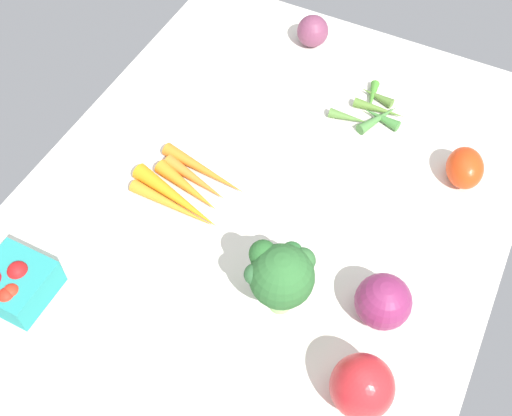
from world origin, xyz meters
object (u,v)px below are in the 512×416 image
(okra_pile, at_px, (374,111))
(red_onion_near_basket, at_px, (313,31))
(red_onion_center, at_px, (383,302))
(roma_tomato, at_px, (465,168))
(broccoli_head, at_px, (281,274))
(bell_pepper_red, at_px, (362,387))
(carrot_bunch, at_px, (187,189))
(berry_basket, at_px, (15,283))

(okra_pile, bearing_deg, red_onion_near_basket, -125.70)
(red_onion_center, distance_m, roma_tomato, 0.30)
(red_onion_center, bearing_deg, broccoli_head, -71.42)
(red_onion_center, relative_size, bell_pepper_red, 0.87)
(roma_tomato, xyz_separation_m, bell_pepper_red, (0.42, -0.02, 0.02))
(roma_tomato, bearing_deg, carrot_bunch, -78.99)
(okra_pile, bearing_deg, bell_pepper_red, 18.13)
(carrot_bunch, distance_m, broccoli_head, 0.26)
(roma_tomato, xyz_separation_m, broccoli_head, (0.34, -0.17, 0.05))
(red_onion_center, bearing_deg, red_onion_near_basket, -146.98)
(okra_pile, relative_size, berry_basket, 1.38)
(carrot_bunch, height_order, bell_pepper_red, bell_pepper_red)
(okra_pile, height_order, broccoli_head, broccoli_head)
(carrot_bunch, xyz_separation_m, red_onion_near_basket, (-0.44, 0.03, 0.02))
(red_onion_center, height_order, red_onion_near_basket, red_onion_center)
(red_onion_near_basket, xyz_separation_m, bell_pepper_red, (0.63, 0.34, 0.02))
(carrot_bunch, height_order, berry_basket, berry_basket)
(red_onion_center, bearing_deg, bell_pepper_red, 7.64)
(broccoli_head, distance_m, bell_pepper_red, 0.18)
(broccoli_head, height_order, red_onion_near_basket, broccoli_head)
(red_onion_near_basket, bearing_deg, red_onion_center, 33.02)
(carrot_bunch, relative_size, red_onion_center, 2.29)
(red_onion_center, xyz_separation_m, broccoli_head, (0.05, -0.14, 0.04))
(okra_pile, xyz_separation_m, red_onion_center, (0.37, 0.15, 0.03))
(carrot_bunch, bearing_deg, red_onion_near_basket, 175.83)
(okra_pile, relative_size, broccoli_head, 1.03)
(roma_tomato, relative_size, red_onion_near_basket, 1.23)
(red_onion_center, relative_size, red_onion_near_basket, 1.29)
(carrot_bunch, bearing_deg, berry_basket, -25.12)
(berry_basket, distance_m, red_onion_near_basket, 0.72)
(okra_pile, relative_size, roma_tomato, 1.72)
(okra_pile, xyz_separation_m, berry_basket, (0.58, -0.34, 0.02))
(berry_basket, xyz_separation_m, red_onion_near_basket, (-0.70, 0.16, 0.00))
(roma_tomato, height_order, red_onion_near_basket, red_onion_near_basket)
(red_onion_near_basket, bearing_deg, okra_pile, 54.30)
(okra_pile, bearing_deg, carrot_bunch, -34.37)
(red_onion_near_basket, relative_size, bell_pepper_red, 0.67)
(berry_basket, bearing_deg, red_onion_center, 112.93)
(carrot_bunch, bearing_deg, bell_pepper_red, 62.70)
(broccoli_head, relative_size, red_onion_near_basket, 2.05)
(berry_basket, xyz_separation_m, bell_pepper_red, (-0.08, 0.50, 0.02))
(broccoli_head, bearing_deg, red_onion_center, 108.58)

